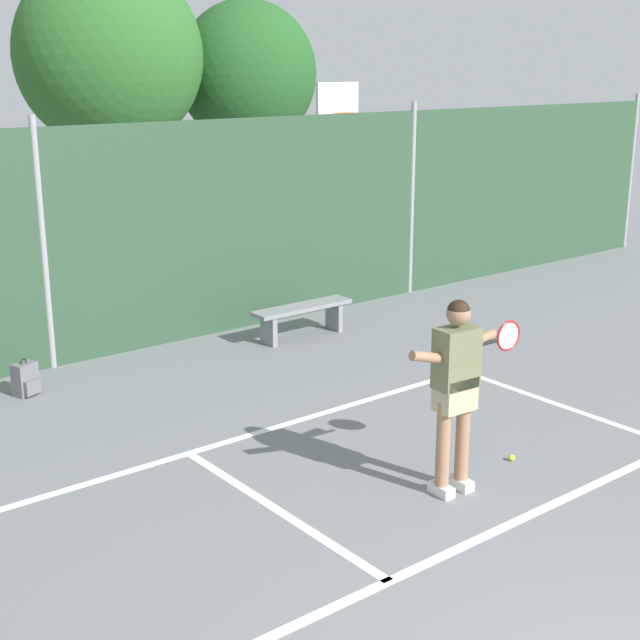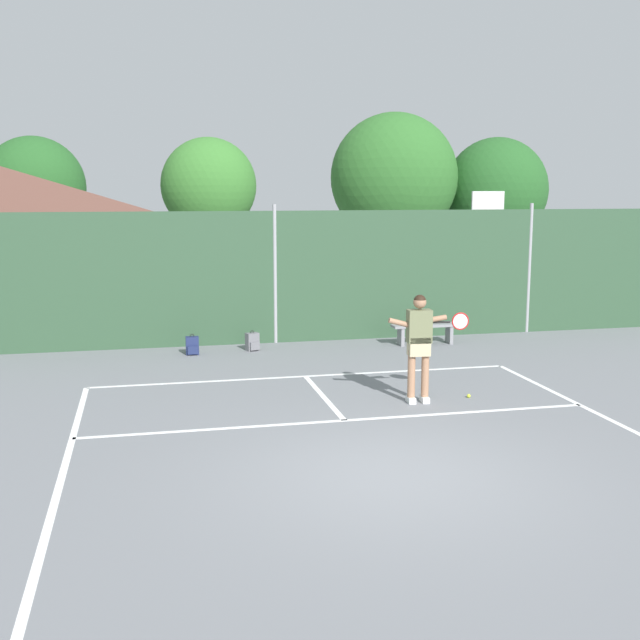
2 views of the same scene
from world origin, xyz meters
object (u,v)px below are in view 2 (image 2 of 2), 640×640
Objects in this scene: basketball_hoop at (486,238)px; backpack_grey at (253,342)px; backpack_navy at (192,346)px; tennis_ball at (469,396)px; tennis_player at (420,338)px; courtside_bench at (425,329)px.

basketball_hoop is 7.22m from backpack_grey.
tennis_ball is at bearing -46.51° from backpack_navy.
tennis_player reaches higher than tennis_ball.
backpack_navy is 0.29× the size of courtside_bench.
tennis_ball is 0.14× the size of backpack_grey.
backpack_navy reaches higher than tennis_ball.
backpack_grey is at bearing 122.64° from tennis_ball.
basketball_hoop reaches higher than tennis_player.
backpack_grey is at bearing 177.53° from courtside_bench.
backpack_navy is (-3.52, 4.80, -0.92)m from tennis_player.
tennis_ball is at bearing -101.23° from courtside_bench.
tennis_player is at bearing -175.16° from tennis_ball.
backpack_grey is at bearing 113.61° from tennis_player.
basketball_hoop is 2.22× the size of courtside_bench.
backpack_grey reaches higher than tennis_ball.
tennis_player is 28.10× the size of tennis_ball.
basketball_hoop reaches higher than backpack_navy.
tennis_ball is 4.80m from courtside_bench.
courtside_bench reaches higher than backpack_navy.
courtside_bench is at bearing -0.21° from backpack_navy.
basketball_hoop is 1.91× the size of tennis_player.
basketball_hoop is 53.79× the size of tennis_ball.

